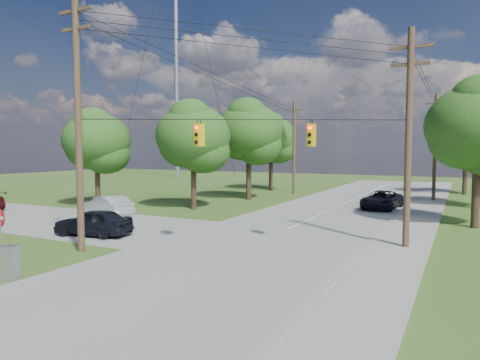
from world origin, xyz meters
The scene contains 21 objects.
ground centered at (0.00, 0.00, 0.00)m, with size 140.00×140.00×0.00m, color #3D5C1E.
main_road centered at (2.00, 5.00, 0.01)m, with size 10.00×100.00×0.03m, color gray.
sidewalk_east centered at (8.70, 5.00, 0.06)m, with size 2.60×100.00×0.12m, color gray.
pole_sw centered at (-4.60, 0.40, 6.23)m, with size 2.00×0.32×12.00m.
pole_ne centered at (8.90, 8.00, 5.47)m, with size 2.00×0.32×10.50m.
pole_north_e centered at (8.90, 30.00, 5.13)m, with size 2.00×0.32×10.00m.
pole_north_w centered at (-5.00, 30.00, 5.13)m, with size 2.00×0.32×10.00m.
power_lines centered at (1.50, 11.54, 9.15)m, with size 13.93×29.62×4.93m.
traffic_signals centered at (2.55, 4.43, 5.50)m, with size 4.91×3.27×1.05m.
radio_mast centered at (-32.00, 46.00, 22.50)m, with size 0.70×0.70×45.00m, color #939698.
tree_w_near centered at (-8.00, 15.00, 5.92)m, with size 6.00×6.00×8.40m.
tree_w_mid centered at (-7.00, 23.00, 6.58)m, with size 6.40×6.40×9.22m.
tree_w_far centered at (-9.00, 33.00, 6.25)m, with size 6.00×6.00×8.73m.
tree_e_near centered at (12.00, 16.00, 6.25)m, with size 6.20×6.20×8.81m.
tree_e_far centered at (11.50, 38.00, 5.92)m, with size 5.80×5.80×8.32m.
tree_cross_n centered at (-16.00, 12.50, 5.59)m, with size 5.60×5.60×7.91m.
car_cross_dark centered at (-6.87, 3.30, 0.78)m, with size 1.77×4.39×1.50m, color black.
car_cross_silver centered at (-11.17, 8.73, 0.80)m, with size 1.62×4.65×1.53m, color #B9BCC1.
car_main_north centered at (5.50, 22.09, 0.75)m, with size 2.39×5.19×1.44m, color black.
control_cabinet centered at (-3.50, -4.00, 0.64)m, with size 0.71×0.51×1.27m, color #939698.
do_not_enter_sign centered at (-6.15, -2.50, 1.67)m, with size 0.75×0.18×2.28m.
Camera 1 is at (11.21, -13.76, 4.77)m, focal length 32.00 mm.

